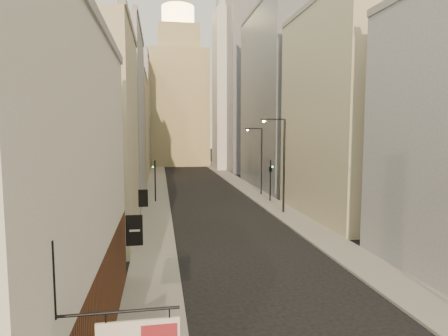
% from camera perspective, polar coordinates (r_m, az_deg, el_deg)
% --- Properties ---
extents(sidewalk_left, '(3.00, 140.00, 0.15)m').
position_cam_1_polar(sidewalk_left, '(59.65, -10.15, -2.49)').
color(sidewalk_left, gray).
rests_on(sidewalk_left, ground).
extents(sidewalk_right, '(3.00, 140.00, 0.15)m').
position_cam_1_polar(sidewalk_right, '(60.95, 2.17, -2.24)').
color(sidewalk_right, gray).
rests_on(sidewalk_right, ground).
extents(near_building_left, '(8.30, 23.04, 12.30)m').
position_cam_1_polar(near_building_left, '(14.17, -30.19, -4.59)').
color(near_building_left, '#592F19').
rests_on(near_building_left, ground).
extents(left_bldg_beige, '(8.00, 12.00, 16.00)m').
position_cam_1_polar(left_bldg_beige, '(30.66, -21.07, 4.57)').
color(left_bldg_beige, '#BAB18E').
rests_on(left_bldg_beige, ground).
extents(left_bldg_grey, '(8.00, 16.00, 20.00)m').
position_cam_1_polar(left_bldg_grey, '(46.49, -17.30, 7.36)').
color(left_bldg_grey, gray).
rests_on(left_bldg_grey, ground).
extents(left_bldg_tan, '(8.00, 18.00, 17.00)m').
position_cam_1_polar(left_bldg_tan, '(64.35, -15.18, 5.51)').
color(left_bldg_tan, tan).
rests_on(left_bldg_tan, ground).
extents(left_bldg_wingrid, '(8.00, 20.00, 24.00)m').
position_cam_1_polar(left_bldg_wingrid, '(84.37, -13.97, 7.88)').
color(left_bldg_wingrid, gray).
rests_on(left_bldg_wingrid, ground).
extents(right_bldg_beige, '(8.00, 16.00, 20.00)m').
position_cam_1_polar(right_bldg_beige, '(38.59, 18.26, 7.76)').
color(right_bldg_beige, '#BAB18E').
rests_on(right_bldg_beige, ground).
extents(right_bldg_wingrid, '(8.00, 20.00, 26.00)m').
position_cam_1_polar(right_bldg_wingrid, '(57.20, 8.76, 10.17)').
color(right_bldg_wingrid, gray).
rests_on(right_bldg_wingrid, ground).
extents(highrise, '(21.00, 23.00, 51.20)m').
position_cam_1_polar(highrise, '(87.26, 6.69, 16.97)').
color(highrise, gray).
rests_on(highrise, ground).
extents(clock_tower, '(14.00, 14.00, 44.90)m').
position_cam_1_polar(clock_tower, '(96.66, -6.89, 11.03)').
color(clock_tower, tan).
rests_on(clock_tower, ground).
extents(white_tower, '(8.00, 8.00, 41.50)m').
position_cam_1_polar(white_tower, '(84.26, 1.29, 12.55)').
color(white_tower, silver).
rests_on(white_tower, ground).
extents(streetlamp_mid, '(2.53, 0.38, 9.63)m').
position_cam_1_polar(streetlamp_mid, '(38.10, 8.78, 1.23)').
color(streetlamp_mid, black).
rests_on(streetlamp_mid, ground).
extents(streetlamp_far, '(2.31, 0.32, 8.81)m').
position_cam_1_polar(streetlamp_far, '(49.00, 5.49, 1.67)').
color(streetlamp_far, black).
rests_on(streetlamp_far, ground).
extents(traffic_light_left, '(0.53, 0.40, 5.00)m').
position_cam_1_polar(traffic_light_left, '(44.58, -10.47, -0.86)').
color(traffic_light_left, black).
rests_on(traffic_light_left, ground).
extents(traffic_light_right, '(0.71, 0.71, 5.00)m').
position_cam_1_polar(traffic_light_right, '(44.47, 7.09, -0.32)').
color(traffic_light_right, black).
rests_on(traffic_light_right, ground).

